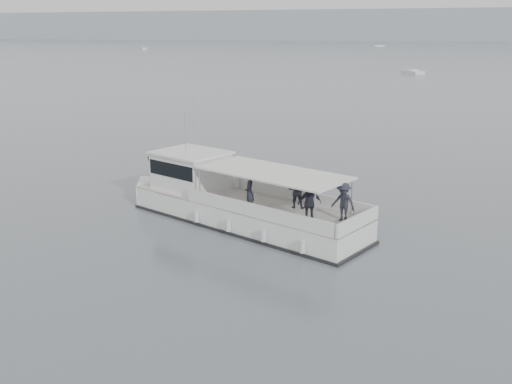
% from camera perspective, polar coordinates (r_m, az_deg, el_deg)
% --- Properties ---
extents(ground, '(1400.00, 1400.00, 0.00)m').
position_cam_1_polar(ground, '(25.00, -5.21, -4.66)').
color(ground, '#525B61').
rests_on(ground, ground).
extents(headland, '(1400.00, 90.00, 28.00)m').
position_cam_1_polar(headland, '(581.72, 16.91, 15.65)').
color(headland, '#939EA8').
rests_on(headland, ground).
extents(tour_boat, '(13.23, 7.70, 5.71)m').
position_cam_1_polar(tour_boat, '(27.22, -2.93, -0.82)').
color(tour_boat, white).
rests_on(tour_boat, ground).
extents(moored_fleet, '(417.12, 315.80, 8.23)m').
position_cam_1_polar(moored_fleet, '(194.20, 21.57, 12.25)').
color(moored_fleet, white).
rests_on(moored_fleet, ground).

